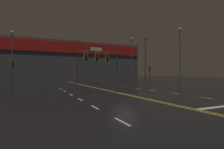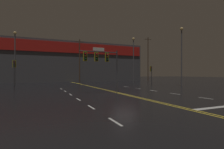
{
  "view_description": "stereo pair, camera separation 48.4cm",
  "coord_description": "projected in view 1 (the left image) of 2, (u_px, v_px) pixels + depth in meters",
  "views": [
    {
      "loc": [
        -8.6,
        -15.67,
        2.07
      ],
      "look_at": [
        0.0,
        3.03,
        2.0
      ],
      "focal_mm": 28.0,
      "sensor_mm": 36.0,
      "label": 1
    },
    {
      "loc": [
        -8.16,
        -15.87,
        2.07
      ],
      "look_at": [
        0.0,
        3.03,
        2.0
      ],
      "focal_mm": 28.0,
      "sensor_mm": 36.0,
      "label": 2
    }
  ],
  "objects": [
    {
      "name": "ground_plane",
      "position": [
        124.0,
        94.0,
        17.84
      ],
      "size": [
        200.0,
        200.0,
        0.0
      ],
      "primitive_type": "plane",
      "color": "black"
    },
    {
      "name": "traffic_signal_corner_northeast",
      "position": [
        150.0,
        71.0,
        31.81
      ],
      "size": [
        0.42,
        0.36,
        3.51
      ],
      "color": "#38383D",
      "rests_on": "ground"
    },
    {
      "name": "streetlight_median_approach",
      "position": [
        12.0,
        51.0,
        33.61
      ],
      "size": [
        0.56,
        0.56,
        10.37
      ],
      "color": "#59595E",
      "rests_on": "ground"
    },
    {
      "name": "utility_pole_row",
      "position": [
        75.0,
        58.0,
        42.36
      ],
      "size": [
        46.9,
        0.26,
        12.72
      ],
      "color": "#4C3828",
      "rests_on": "ground"
    },
    {
      "name": "streetlight_near_left",
      "position": [
        131.0,
        54.0,
        39.0
      ],
      "size": [
        0.56,
        0.56,
        10.18
      ],
      "color": "#59595E",
      "rests_on": "ground"
    },
    {
      "name": "traffic_signal_corner_northwest",
      "position": [
        12.0,
        68.0,
        23.2
      ],
      "size": [
        0.42,
        0.36,
        3.93
      ],
      "color": "#38383D",
      "rests_on": "ground"
    },
    {
      "name": "streetlight_near_right",
      "position": [
        180.0,
        49.0,
        29.96
      ],
      "size": [
        0.56,
        0.56,
        10.02
      ],
      "color": "#59595E",
      "rests_on": "ground"
    },
    {
      "name": "building_backdrop",
      "position": [
        66.0,
        62.0,
        48.63
      ],
      "size": [
        41.0,
        10.23,
        10.57
      ],
      "color": "#4C4C51",
      "rests_on": "ground"
    },
    {
      "name": "road_markings",
      "position": [
        141.0,
        95.0,
        16.76
      ],
      "size": [
        15.01,
        60.0,
        0.01
      ],
      "color": "gold",
      "rests_on": "ground"
    },
    {
      "name": "traffic_signal_median",
      "position": [
        101.0,
        59.0,
        18.72
      ],
      "size": [
        4.31,
        0.36,
        4.69
      ],
      "color": "#38383D",
      "rests_on": "ground"
    }
  ]
}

